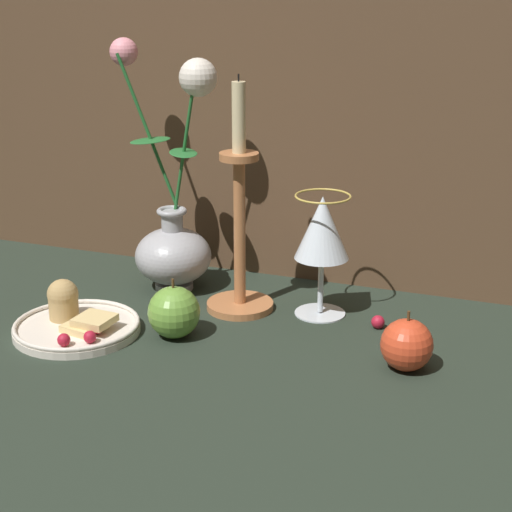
{
  "coord_description": "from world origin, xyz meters",
  "views": [
    {
      "loc": [
        0.4,
        -0.99,
        0.48
      ],
      "look_at": [
        0.02,
        0.03,
        0.1
      ],
      "focal_mm": 60.0,
      "sensor_mm": 36.0,
      "label": 1
    }
  ],
  "objects_px": {
    "apple_near_glass": "(407,345)",
    "vase": "(173,225)",
    "candlestick": "(240,238)",
    "wine_glass": "(322,232)",
    "plate_with_pastries": "(75,321)",
    "apple_beside_vase": "(174,312)"
  },
  "relations": [
    {
      "from": "apple_near_glass",
      "to": "vase",
      "type": "bearing_deg",
      "value": 158.68
    },
    {
      "from": "wine_glass",
      "to": "apple_beside_vase",
      "type": "relative_size",
      "value": 2.13
    },
    {
      "from": "wine_glass",
      "to": "candlestick",
      "type": "distance_m",
      "value": 0.12
    },
    {
      "from": "vase",
      "to": "wine_glass",
      "type": "distance_m",
      "value": 0.24
    },
    {
      "from": "candlestick",
      "to": "apple_beside_vase",
      "type": "xyz_separation_m",
      "value": [
        -0.05,
        -0.12,
        -0.07
      ]
    },
    {
      "from": "vase",
      "to": "plate_with_pastries",
      "type": "xyz_separation_m",
      "value": [
        -0.06,
        -0.2,
        -0.09
      ]
    },
    {
      "from": "candlestick",
      "to": "apple_near_glass",
      "type": "height_order",
      "value": "candlestick"
    },
    {
      "from": "candlestick",
      "to": "plate_with_pastries",
      "type": "bearing_deg",
      "value": -139.22
    },
    {
      "from": "candlestick",
      "to": "apple_near_glass",
      "type": "relative_size",
      "value": 4.35
    },
    {
      "from": "vase",
      "to": "plate_with_pastries",
      "type": "relative_size",
      "value": 2.18
    },
    {
      "from": "plate_with_pastries",
      "to": "apple_beside_vase",
      "type": "bearing_deg",
      "value": 14.2
    },
    {
      "from": "candlestick",
      "to": "apple_beside_vase",
      "type": "relative_size",
      "value": 4.08
    },
    {
      "from": "wine_glass",
      "to": "apple_near_glass",
      "type": "height_order",
      "value": "wine_glass"
    },
    {
      "from": "candlestick",
      "to": "apple_beside_vase",
      "type": "height_order",
      "value": "candlestick"
    },
    {
      "from": "vase",
      "to": "candlestick",
      "type": "height_order",
      "value": "vase"
    },
    {
      "from": "plate_with_pastries",
      "to": "wine_glass",
      "type": "relative_size",
      "value": 0.98
    },
    {
      "from": "plate_with_pastries",
      "to": "apple_near_glass",
      "type": "distance_m",
      "value": 0.44
    },
    {
      "from": "plate_with_pastries",
      "to": "candlestick",
      "type": "xyz_separation_m",
      "value": [
        0.18,
        0.15,
        0.09
      ]
    },
    {
      "from": "wine_glass",
      "to": "apple_near_glass",
      "type": "relative_size",
      "value": 2.27
    },
    {
      "from": "apple_beside_vase",
      "to": "apple_near_glass",
      "type": "bearing_deg",
      "value": 2.31
    },
    {
      "from": "candlestick",
      "to": "wine_glass",
      "type": "bearing_deg",
      "value": 10.93
    },
    {
      "from": "apple_beside_vase",
      "to": "wine_glass",
      "type": "bearing_deg",
      "value": 41.72
    }
  ]
}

